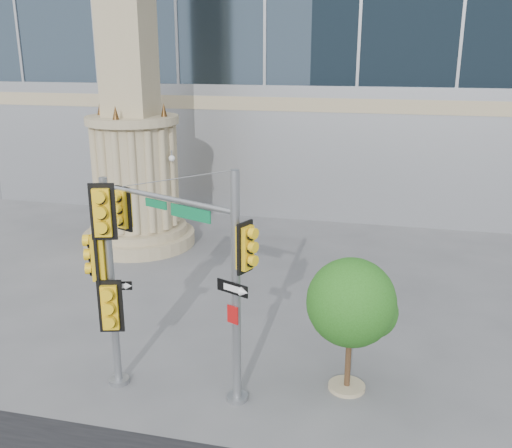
# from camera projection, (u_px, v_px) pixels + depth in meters

# --- Properties ---
(ground) EXTENTS (120.00, 120.00, 0.00)m
(ground) POSITION_uv_depth(u_px,v_px,m) (215.00, 386.00, 13.24)
(ground) COLOR #545456
(ground) RESTS_ON ground
(monument) EXTENTS (4.40, 4.40, 16.60)m
(monument) POSITION_uv_depth(u_px,v_px,m) (131.00, 104.00, 21.34)
(monument) COLOR tan
(monument) RESTS_ON ground
(main_signal_pole) EXTENTS (3.82, 1.89, 5.21)m
(main_signal_pole) POSITION_uv_depth(u_px,v_px,m) (202.00, 255.00, 12.31)
(main_signal_pole) COLOR slate
(main_signal_pole) RESTS_ON ground
(secondary_signal_pole) EXTENTS (0.91, 0.65, 4.92)m
(secondary_signal_pole) POSITION_uv_depth(u_px,v_px,m) (106.00, 270.00, 12.42)
(secondary_signal_pole) COLOR slate
(secondary_signal_pole) RESTS_ON ground
(street_tree) EXTENTS (2.03, 1.98, 3.16)m
(street_tree) POSITION_uv_depth(u_px,v_px,m) (353.00, 306.00, 12.53)
(street_tree) COLOR tan
(street_tree) RESTS_ON ground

